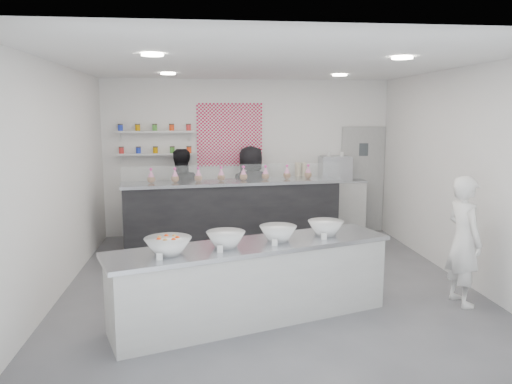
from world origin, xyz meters
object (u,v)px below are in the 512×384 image
back_bar (233,214)px  espresso_ledge (327,207)px  prep_counter (253,282)px  staff_right (251,193)px  woman_prep (464,241)px  espresso_machine (335,169)px  staff_left (180,196)px

back_bar → espresso_ledge: bearing=13.7°
prep_counter → staff_right: (0.36, 3.78, 0.43)m
back_bar → woman_prep: 4.04m
prep_counter → woman_prep: woman_prep is taller
espresso_machine → back_bar: bearing=-160.7°
espresso_ledge → prep_counter: bearing=-115.4°
prep_counter → espresso_ledge: espresso_ledge is taller
back_bar → staff_left: staff_left is taller
espresso_ledge → espresso_machine: bearing=0.0°
espresso_machine → staff_left: staff_left is taller
prep_counter → back_bar: (-0.02, 3.24, 0.14)m
staff_left → staff_right: 1.32m
woman_prep → staff_right: bearing=27.2°
espresso_machine → prep_counter: bearing=-117.0°
prep_counter → espresso_machine: espresso_machine is taller
back_bar → staff_right: size_ratio=2.17×
woman_prep → prep_counter: bearing=89.2°
espresso_machine → staff_left: (-2.98, -0.27, -0.44)m
espresso_machine → staff_right: 1.72m
back_bar → woman_prep: (2.66, -3.04, 0.21)m
espresso_ledge → espresso_machine: (0.13, 0.00, 0.76)m
prep_counter → staff_left: (-0.96, 3.69, 0.41)m
back_bar → espresso_machine: size_ratio=6.50×
prep_counter → espresso_ledge: 4.39m
espresso_ledge → staff_left: staff_left is taller
staff_left → espresso_ledge: bearing=166.7°
woman_prep → staff_right: staff_right is taller
woman_prep → staff_left: 5.01m
staff_right → espresso_machine: bearing=172.0°
back_bar → staff_right: (0.38, 0.54, 0.29)m
prep_counter → espresso_machine: bearing=44.0°
back_bar → espresso_machine: espresso_machine is taller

